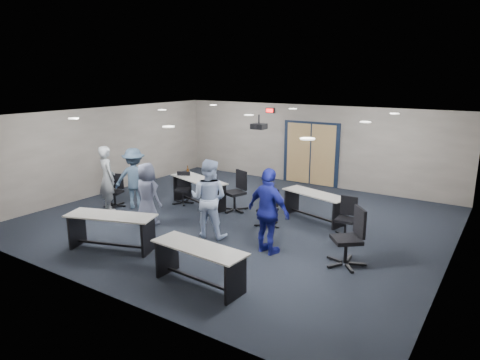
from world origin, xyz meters
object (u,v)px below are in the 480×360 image
Objects in this scene: table_back_left at (198,187)px; chair_back_d at (346,218)px; person_gray at (107,178)px; chair_back_c at (268,208)px; person_plaid at (147,194)px; table_front_left at (111,226)px; person_lightblue at (209,198)px; chair_back_a at (183,188)px; person_back at (134,178)px; table_back_right at (315,202)px; chair_back_b at (234,191)px; chair_loose_left at (114,191)px; chair_loose_right at (347,237)px; person_navy at (269,211)px; table_front_right at (199,259)px.

chair_back_d is (4.38, -0.09, -0.08)m from table_back_left.
chair_back_c is at bearing -144.03° from person_gray.
table_back_left is 1.32× the size of person_plaid.
table_front_left is 2.21m from person_lightblue.
chair_back_c reaches higher than chair_back_a.
chair_back_a is 1.40m from person_back.
person_plaid reaches higher than table_back_right.
person_back reaches higher than chair_back_b.
chair_loose_left is at bearing -167.16° from chair_back_c.
chair_back_c is 2.64m from chair_loose_right.
table_back_left reaches higher than chair_loose_left.
table_back_right is at bearing 29.68° from table_back_left.
person_lightblue is (-0.81, -1.31, 0.45)m from chair_back_c.
person_plaid is (-0.08, -1.92, 0.23)m from table_back_left.
chair_back_b is at bearing 60.12° from table_front_left.
person_back is at bearing 4.05° from person_navy.
person_navy is at bearing -20.74° from chair_back_b.
table_back_left is 1.22× the size of person_back.
person_lightblue reaches higher than table_back_right.
table_front_left is 1.09× the size of table_back_right.
person_back is (0.59, 0.25, 0.39)m from chair_loose_left.
table_back_left reaches higher than chair_back_a.
chair_back_a is 1.93m from chair_loose_left.
table_back_left is at bearing 171.41° from chair_back_c.
table_front_left is at bearing 40.36° from person_lightblue.
chair_back_b is at bearing -29.79° from person_navy.
chair_back_d is at bearing 21.48° from table_front_left.
chair_back_a is 0.78× the size of chair_loose_right.
table_front_left is at bearing -142.28° from chair_back_d.
chair_loose_right is at bearing -37.89° from table_back_right.
person_plaid is at bearing 14.22° from person_navy.
table_front_right is 3.90m from chair_back_d.
person_plaid is at bearing 152.82° from table_front_right.
person_navy reaches higher than table_back_left.
chair_back_c is 0.98× the size of chair_back_d.
table_back_left is 2.20× the size of chair_back_d.
table_front_left is 5.23m from chair_back_d.
table_back_right is at bearing 34.44° from chair_back_b.
chair_loose_right is at bearing 169.99° from person_lightblue.
chair_back_c is 3.01m from person_plaid.
person_lightblue reaches higher than person_back.
chair_back_b is 0.61× the size of person_lightblue.
person_gray reaches higher than table_front_right.
chair_back_d is 5.86m from person_back.
person_gray is at bearing 12.94° from person_back.
chair_back_c is at bearing -109.14° from table_back_right.
chair_back_d is 0.60× the size of person_plaid.
table_front_right is 1.57× the size of chair_loose_right.
person_lightblue is at bearing 34.89° from table_front_left.
table_front_left is 1.70× the size of chair_loose_right.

